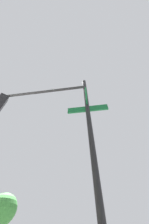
{
  "coord_description": "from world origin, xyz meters",
  "views": [
    {
      "loc": [
        -9.0,
        -5.38,
        1.0
      ],
      "look_at": [
        -6.88,
        -6.79,
        3.98
      ],
      "focal_mm": 19.88,
      "sensor_mm": 36.0,
      "label": 1
    }
  ],
  "objects": [
    {
      "name": "traffic_signal_near",
      "position": [
        -6.48,
        -5.82,
        3.74
      ],
      "size": [
        2.54,
        2.85,
        5.28
      ],
      "color": "black",
      "rests_on": "ground_plane"
    },
    {
      "name": "street_tree",
      "position": [
        8.4,
        -8.01,
        4.14
      ],
      "size": [
        2.9,
        2.9,
        5.61
      ],
      "color": "#4C331E",
      "rests_on": "ground_plane"
    }
  ]
}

